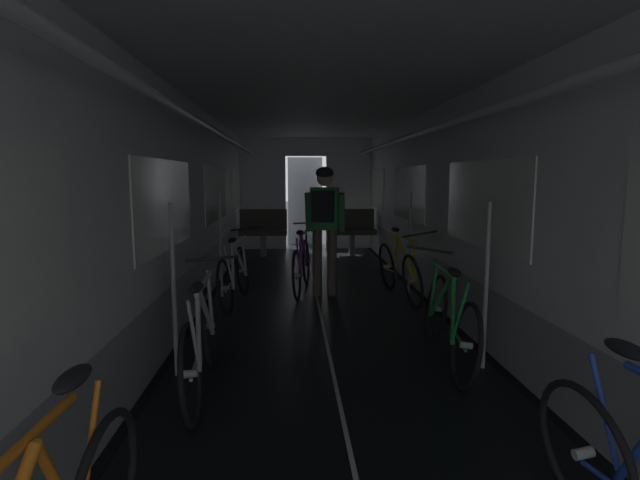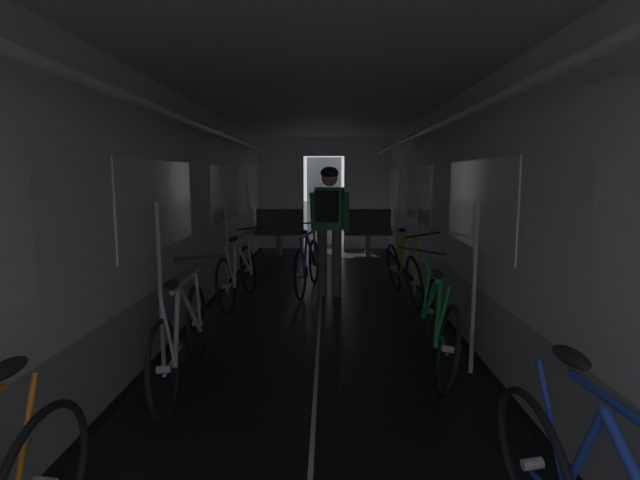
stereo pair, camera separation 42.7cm
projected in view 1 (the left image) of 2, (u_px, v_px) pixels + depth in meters
train_car_shell at (321, 168)px, 5.26m from camera, size 3.14×12.34×2.57m
bench_seat_far_left at (263, 228)px, 9.79m from camera, size 0.98×0.51×0.95m
bench_seat_far_right at (351, 227)px, 9.89m from camera, size 0.98×0.51×0.95m
bicycle_yellow at (399, 270)px, 6.39m from camera, size 0.51×1.69×0.96m
bicycle_silver at (201, 341)px, 3.61m from camera, size 0.44×1.69×0.95m
bicycle_white at (235, 275)px, 6.03m from camera, size 0.48×1.69×0.95m
bicycle_green at (449, 320)px, 4.15m from camera, size 0.44×1.69×0.96m
person_cyclist_aisle at (324, 217)px, 6.40m from camera, size 0.56×0.44×1.73m
bicycle_purple_in_aisle at (302, 265)px, 6.73m from camera, size 0.48×1.68×0.94m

